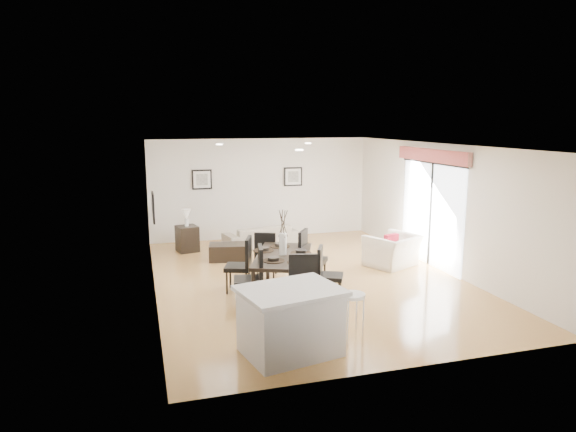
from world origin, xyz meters
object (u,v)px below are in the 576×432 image
object	(u,v)px
sofa	(260,236)
kitchen_island	(290,321)
dining_table	(283,259)
dining_chair_enear	(326,271)
dining_chair_wfar	(243,262)
dining_chair_head	(304,284)
armchair	(393,251)
side_table	(187,239)
coffee_table	(230,252)
bar_stool	(353,301)
dining_chair_efar	(309,254)
dining_chair_wnear	(254,274)
dining_chair_foot	(266,252)

from	to	relation	value
sofa	kitchen_island	bearing A→B (deg)	69.38
dining_table	kitchen_island	xyz separation A→B (m)	(-0.55, -2.31, -0.23)
sofa	dining_chair_enear	size ratio (longest dim) A/B	1.92
dining_chair_wfar	dining_chair_enear	bearing A→B (deg)	77.19
dining_chair_wfar	dining_chair_head	size ratio (longest dim) A/B	0.99
armchair	dining_table	xyz separation A→B (m)	(-2.86, -1.20, 0.35)
side_table	kitchen_island	world-z (taller)	kitchen_island
armchair	kitchen_island	size ratio (longest dim) A/B	0.71
dining_table	coffee_table	bearing A→B (deg)	122.62
armchair	side_table	size ratio (longest dim) A/B	1.69
dining_chair_wfar	bar_stool	xyz separation A→B (m)	(1.03, -2.75, 0.08)
dining_chair_efar	kitchen_island	bearing A→B (deg)	-169.58
armchair	dining_chair_head	size ratio (longest dim) A/B	1.02
coffee_table	dining_chair_wnear	bearing A→B (deg)	-82.25
dining_chair_foot	side_table	xyz separation A→B (m)	(-1.34, 2.62, -0.22)
kitchen_island	dining_chair_efar	bearing A→B (deg)	55.10
dining_chair_wfar	side_table	world-z (taller)	dining_chair_wfar
dining_table	side_table	world-z (taller)	dining_table
side_table	bar_stool	xyz separation A→B (m)	(1.75, -6.10, 0.34)
dining_table	dining_chair_wnear	world-z (taller)	dining_chair_wnear
dining_chair_head	dining_chair_enear	bearing A→B (deg)	60.31
dining_table	dining_chair_efar	world-z (taller)	dining_chair_efar
dining_table	dining_chair_enear	size ratio (longest dim) A/B	2.15
dining_table	bar_stool	world-z (taller)	dining_table
sofa	dining_chair_wfar	size ratio (longest dim) A/B	1.79
dining_chair_efar	dining_chair_wnear	bearing A→B (deg)	160.82
dining_chair_head	side_table	xyz separation A→B (m)	(-1.39, 4.94, -0.27)
sofa	dining_chair_wfar	xyz separation A→B (m)	(-1.13, -3.36, 0.31)
dining_chair_foot	armchair	bearing A→B (deg)	-156.32
dining_chair_wnear	dining_chair_enear	size ratio (longest dim) A/B	1.12
dining_table	dining_chair_enear	distance (m)	0.81
dining_chair_wfar	coffee_table	distance (m)	2.32
dining_chair_wnear	dining_chair_head	bearing A→B (deg)	55.34
sofa	dining_chair_efar	xyz separation A→B (m)	(0.20, -3.28, 0.33)
bar_stool	sofa	bearing A→B (deg)	89.07
dining_table	coffee_table	size ratio (longest dim) A/B	2.23
sofa	bar_stool	distance (m)	6.12
dining_chair_foot	side_table	size ratio (longest dim) A/B	1.51
armchair	side_table	bearing A→B (deg)	-57.29
side_table	sofa	bearing A→B (deg)	0.33
dining_chair_wnear	bar_stool	world-z (taller)	dining_chair_wnear
dining_chair_wnear	bar_stool	size ratio (longest dim) A/B	1.41
dining_chair_enear	side_table	distance (m)	4.69
sofa	armchair	world-z (taller)	armchair
coffee_table	bar_stool	xyz separation A→B (m)	(0.88, -5.03, 0.47)
bar_stool	kitchen_island	bearing A→B (deg)	180.00
dining_chair_foot	dining_chair_head	bearing A→B (deg)	114.25
dining_table	kitchen_island	distance (m)	2.39
dining_chair_wnear	dining_chair_enear	distance (m)	1.33
coffee_table	dining_table	bearing A→B (deg)	-69.05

